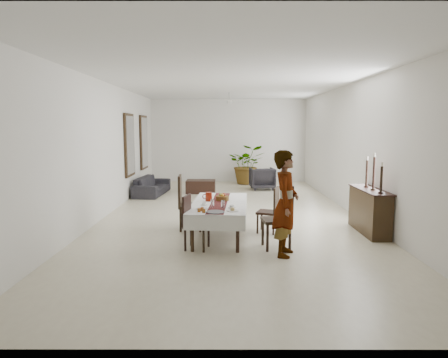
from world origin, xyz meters
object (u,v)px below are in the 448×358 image
Objects in this scene: red_pitcher at (209,197)px; sofa at (152,186)px; woman at (286,203)px; sideboard_body at (369,212)px; dining_table_top at (219,204)px.

red_pitcher is 5.18m from sofa.
woman is 6.94m from sofa.
sofa is at bearing 44.15° from woman.
red_pitcher reaches higher than sofa.
sofa is at bearing 138.56° from sideboard_body.
sofa is at bearing 117.83° from dining_table_top.
woman is at bearing -143.02° from sideboard_body.
woman is 2.44m from sideboard_body.
sideboard_body is (3.03, 0.29, -0.21)m from dining_table_top.
sofa is (-1.99, 4.76, -0.48)m from red_pitcher.
woman is at bearing -145.93° from sofa.
dining_table_top is at bearing -174.61° from sideboard_body.
red_pitcher is at bearing -151.86° from sofa.
dining_table_top is 1.10× the size of sofa.
sideboard_body is at bearing -37.52° from woman.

